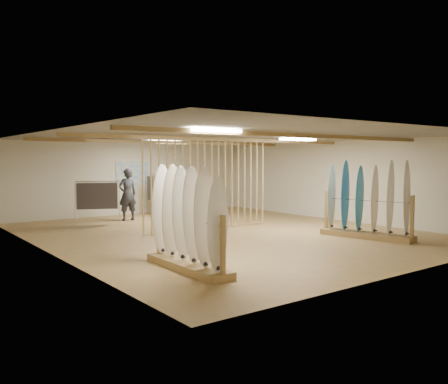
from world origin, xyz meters
TOP-DOWN VIEW (x-y plane):
  - floor at (0.00, 0.00)m, footprint 12.00×12.00m
  - ceiling at (0.00, 0.00)m, footprint 12.00×12.00m
  - wall_back at (0.00, 6.00)m, footprint 12.00×0.00m
  - wall_front at (0.00, -6.00)m, footprint 12.00×0.00m
  - wall_left at (-5.00, 0.00)m, footprint 0.00×12.00m
  - wall_right at (5.00, 0.00)m, footprint 0.00×12.00m
  - ceiling_slats at (0.00, 0.00)m, footprint 9.50×6.12m
  - light_panels at (0.00, 0.00)m, footprint 1.20×0.35m
  - bamboo_partition at (0.00, 0.80)m, footprint 4.45×0.05m
  - poster at (0.00, 5.98)m, footprint 1.40×0.03m
  - rack_left at (-3.33, -3.27)m, footprint 0.58×2.45m
  - rack_right at (2.59, -3.04)m, footprint 1.08×2.61m
  - clothing_rack_a at (-2.33, 3.76)m, footprint 1.31×0.84m
  - clothing_rack_b at (0.96, 5.27)m, footprint 1.44×0.77m
  - shopper_a at (-1.02, 4.30)m, footprint 0.78×0.54m
  - shopper_b at (1.49, 4.30)m, footprint 1.00×0.88m

SIDE VIEW (x-z plane):
  - floor at x=0.00m, z-range 0.00..0.00m
  - rack_left at x=-3.33m, z-range -0.31..1.66m
  - rack_right at x=2.59m, z-range -0.32..1.73m
  - shopper_b at x=1.49m, z-range 0.00..1.76m
  - clothing_rack_a at x=-2.33m, z-range 0.22..1.70m
  - shopper_a at x=-1.02m, z-range 0.00..2.08m
  - clothing_rack_b at x=0.96m, z-range 0.24..1.85m
  - bamboo_partition at x=0.00m, z-range 0.01..2.79m
  - wall_back at x=0.00m, z-range -4.60..7.40m
  - wall_front at x=0.00m, z-range -4.60..7.40m
  - wall_left at x=-5.00m, z-range -4.60..7.40m
  - wall_right at x=5.00m, z-range -4.60..7.40m
  - poster at x=0.00m, z-range 1.15..2.05m
  - ceiling_slats at x=0.00m, z-range 2.67..2.77m
  - light_panels at x=0.00m, z-range 2.71..2.77m
  - ceiling at x=0.00m, z-range 2.80..2.80m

